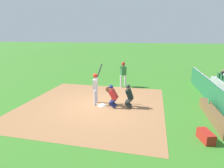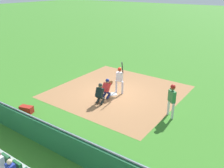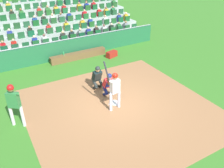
{
  "view_description": "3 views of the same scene",
  "coord_description": "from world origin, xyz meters",
  "px_view_note": "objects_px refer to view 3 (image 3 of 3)",
  "views": [
    {
      "loc": [
        -9.35,
        -2.54,
        3.83
      ],
      "look_at": [
        0.38,
        -0.52,
        1.18
      ],
      "focal_mm": 29.78,
      "sensor_mm": 36.0,
      "label": 1
    },
    {
      "loc": [
        7.84,
        -11.55,
        6.57
      ],
      "look_at": [
        0.56,
        -0.96,
        1.18
      ],
      "focal_mm": 38.02,
      "sensor_mm": 36.0,
      "label": 2
    },
    {
      "loc": [
        4.7,
        7.72,
        6.14
      ],
      "look_at": [
        -0.09,
        -0.36,
        0.8
      ],
      "focal_mm": 37.95,
      "sensor_mm": 36.0,
      "label": 3
    }
  ],
  "objects_px": {
    "batter_at_plate": "(115,87)",
    "on_deck_batter": "(14,101)",
    "home_plate_marker": "(114,103)",
    "equipment_duffel_bag": "(112,54)",
    "catcher_crouching": "(108,83)",
    "home_plate_umpire": "(97,77)",
    "water_bottle_on_bench": "(64,53)",
    "dugout_bench": "(79,55)"
  },
  "relations": [
    {
      "from": "batter_at_plate",
      "to": "on_deck_batter",
      "type": "relative_size",
      "value": 1.21
    },
    {
      "from": "batter_at_plate",
      "to": "home_plate_marker",
      "type": "bearing_deg",
      "value": -120.35
    },
    {
      "from": "on_deck_batter",
      "to": "equipment_duffel_bag",
      "type": "bearing_deg",
      "value": -148.7
    },
    {
      "from": "catcher_crouching",
      "to": "on_deck_batter",
      "type": "distance_m",
      "value": 4.19
    },
    {
      "from": "catcher_crouching",
      "to": "home_plate_umpire",
      "type": "height_order",
      "value": "home_plate_umpire"
    },
    {
      "from": "home_plate_marker",
      "to": "water_bottle_on_bench",
      "type": "xyz_separation_m",
      "value": [
        0.32,
        -5.56,
        0.54
      ]
    },
    {
      "from": "home_plate_umpire",
      "to": "home_plate_marker",
      "type": "bearing_deg",
      "value": 92.81
    },
    {
      "from": "batter_at_plate",
      "to": "water_bottle_on_bench",
      "type": "distance_m",
      "value": 5.97
    },
    {
      "from": "dugout_bench",
      "to": "water_bottle_on_bench",
      "type": "bearing_deg",
      "value": -1.34
    },
    {
      "from": "catcher_crouching",
      "to": "dugout_bench",
      "type": "bearing_deg",
      "value": -96.9
    },
    {
      "from": "batter_at_plate",
      "to": "water_bottle_on_bench",
      "type": "xyz_separation_m",
      "value": [
        0.09,
        -5.95,
        -0.55
      ]
    },
    {
      "from": "home_plate_umpire",
      "to": "on_deck_batter",
      "type": "relative_size",
      "value": 0.69
    },
    {
      "from": "catcher_crouching",
      "to": "batter_at_plate",
      "type": "bearing_deg",
      "value": 74.48
    },
    {
      "from": "water_bottle_on_bench",
      "to": "on_deck_batter",
      "type": "bearing_deg",
      "value": 52.63
    },
    {
      "from": "on_deck_batter",
      "to": "water_bottle_on_bench",
      "type": "bearing_deg",
      "value": -127.37
    },
    {
      "from": "home_plate_umpire",
      "to": "on_deck_batter",
      "type": "xyz_separation_m",
      "value": [
        4.03,
        0.91,
        0.45
      ]
    },
    {
      "from": "batter_at_plate",
      "to": "home_plate_umpire",
      "type": "bearing_deg",
      "value": -94.57
    },
    {
      "from": "batter_at_plate",
      "to": "catcher_crouching",
      "type": "relative_size",
      "value": 1.79
    },
    {
      "from": "home_plate_umpire",
      "to": "on_deck_batter",
      "type": "height_order",
      "value": "on_deck_batter"
    },
    {
      "from": "home_plate_marker",
      "to": "batter_at_plate",
      "type": "distance_m",
      "value": 1.17
    },
    {
      "from": "catcher_crouching",
      "to": "water_bottle_on_bench",
      "type": "xyz_separation_m",
      "value": [
        0.37,
        -4.92,
        -0.15
      ]
    },
    {
      "from": "water_bottle_on_bench",
      "to": "on_deck_batter",
      "type": "height_order",
      "value": "on_deck_batter"
    },
    {
      "from": "catcher_crouching",
      "to": "home_plate_umpire",
      "type": "xyz_separation_m",
      "value": [
        0.13,
        -0.87,
        -0.0
      ]
    },
    {
      "from": "on_deck_batter",
      "to": "dugout_bench",
      "type": "bearing_deg",
      "value": -133.92
    },
    {
      "from": "batter_at_plate",
      "to": "equipment_duffel_bag",
      "type": "height_order",
      "value": "batter_at_plate"
    },
    {
      "from": "home_plate_marker",
      "to": "catcher_crouching",
      "type": "relative_size",
      "value": 0.35
    },
    {
      "from": "home_plate_marker",
      "to": "water_bottle_on_bench",
      "type": "distance_m",
      "value": 5.6
    },
    {
      "from": "home_plate_marker",
      "to": "home_plate_umpire",
      "type": "xyz_separation_m",
      "value": [
        0.07,
        -1.51,
        0.69
      ]
    },
    {
      "from": "home_plate_umpire",
      "to": "dugout_bench",
      "type": "distance_m",
      "value": 4.12
    },
    {
      "from": "on_deck_batter",
      "to": "batter_at_plate",
      "type": "bearing_deg",
      "value": 165.8
    },
    {
      "from": "home_plate_marker",
      "to": "batter_at_plate",
      "type": "relative_size",
      "value": 0.19
    },
    {
      "from": "equipment_duffel_bag",
      "to": "on_deck_batter",
      "type": "relative_size",
      "value": 0.4
    },
    {
      "from": "batter_at_plate",
      "to": "dugout_bench",
      "type": "height_order",
      "value": "batter_at_plate"
    },
    {
      "from": "catcher_crouching",
      "to": "home_plate_umpire",
      "type": "bearing_deg",
      "value": -81.37
    },
    {
      "from": "dugout_bench",
      "to": "on_deck_batter",
      "type": "relative_size",
      "value": 1.98
    },
    {
      "from": "home_plate_umpire",
      "to": "water_bottle_on_bench",
      "type": "relative_size",
      "value": 5.67
    },
    {
      "from": "home_plate_marker",
      "to": "dugout_bench",
      "type": "bearing_deg",
      "value": -96.71
    },
    {
      "from": "home_plate_marker",
      "to": "batter_at_plate",
      "type": "bearing_deg",
      "value": 59.65
    },
    {
      "from": "home_plate_umpire",
      "to": "water_bottle_on_bench",
      "type": "xyz_separation_m",
      "value": [
        0.24,
        -4.05,
        -0.15
      ]
    },
    {
      "from": "home_plate_marker",
      "to": "dugout_bench",
      "type": "height_order",
      "value": "dugout_bench"
    },
    {
      "from": "batter_at_plate",
      "to": "on_deck_batter",
      "type": "distance_m",
      "value": 4.0
    },
    {
      "from": "water_bottle_on_bench",
      "to": "batter_at_plate",
      "type": "bearing_deg",
      "value": 90.87
    }
  ]
}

